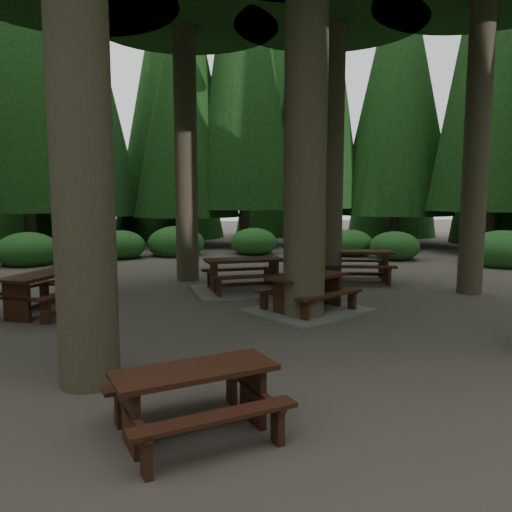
{
  "coord_description": "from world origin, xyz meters",
  "views": [
    {
      "loc": [
        -1.55,
        -9.48,
        2.42
      ],
      "look_at": [
        -0.0,
        1.42,
        1.1
      ],
      "focal_mm": 35.0,
      "sensor_mm": 36.0,
      "label": 1
    }
  ],
  "objects": [
    {
      "name": "picnic_table_b",
      "position": [
        -4.48,
        1.25,
        0.56
      ],
      "size": [
        2.23,
        2.42,
        0.84
      ],
      "rotation": [
        0.0,
        0.0,
        1.14
      ],
      "color": "#371910",
      "rests_on": "ground"
    },
    {
      "name": "picnic_table_e",
      "position": [
        -1.48,
        -4.6,
        0.47
      ],
      "size": [
        1.97,
        1.77,
        0.71
      ],
      "rotation": [
        0.0,
        0.0,
        0.34
      ],
      "color": "#371910",
      "rests_on": "ground"
    },
    {
      "name": "picnic_table_d",
      "position": [
        3.28,
        4.15,
        0.58
      ],
      "size": [
        2.32,
        2.02,
        0.88
      ],
      "rotation": [
        0.0,
        0.0,
        -0.21
      ],
      "color": "#371910",
      "rests_on": "ground"
    },
    {
      "name": "ground",
      "position": [
        0.0,
        0.0,
        0.0
      ],
      "size": [
        80.0,
        80.0,
        0.0
      ],
      "primitive_type": "plane",
      "color": "#514942",
      "rests_on": "ground"
    },
    {
      "name": "shrub_ring",
      "position": [
        0.7,
        0.75,
        0.4
      ],
      "size": [
        23.86,
        24.64,
        1.49
      ],
      "color": "#226325",
      "rests_on": "ground"
    },
    {
      "name": "picnic_table_c",
      "position": [
        -0.09,
        2.98,
        0.3
      ],
      "size": [
        2.76,
        2.38,
        0.85
      ],
      "rotation": [
        0.0,
        0.0,
        0.13
      ],
      "color": "gray",
      "rests_on": "ground"
    },
    {
      "name": "picnic_table_a",
      "position": [
        0.99,
        0.59,
        0.26
      ],
      "size": [
        2.94,
        2.82,
        0.78
      ],
      "rotation": [
        0.0,
        0.0,
        0.57
      ],
      "color": "gray",
      "rests_on": "ground"
    }
  ]
}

